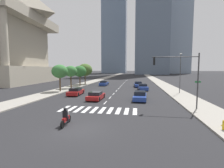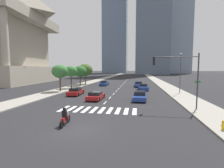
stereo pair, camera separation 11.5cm
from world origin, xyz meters
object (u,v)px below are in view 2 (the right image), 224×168
object	(u,v)px
motorcycle_lead	(65,118)
sedan_red_3	(76,92)
sedan_blue_1	(104,83)
fire_hydrant	(223,125)
street_tree_third	(80,71)
sedan_blue_5	(140,96)
traffic_signal_near	(180,71)
street_tree_nearest	(60,71)
street_tree_second	(71,71)
street_tree_fourth	(85,70)
street_lamp_east	(180,70)
sedan_red_4	(96,96)
sedan_blue_0	(143,87)
sedan_blue_2	(138,85)

from	to	relation	value
motorcycle_lead	sedan_red_3	size ratio (longest dim) A/B	0.44
sedan_blue_1	fire_hydrant	world-z (taller)	sedan_blue_1
fire_hydrant	street_tree_third	distance (m)	36.32
street_tree_third	sedan_blue_5	bearing A→B (deg)	-48.64
traffic_signal_near	street_tree_nearest	xyz separation A→B (m)	(-19.88, 11.33, -0.31)
street_tree_second	street_tree_fourth	size ratio (longest dim) A/B	0.86
street_lamp_east	street_tree_fourth	xyz separation A→B (m)	(-22.91, 14.78, -0.07)
sedan_red_4	street_lamp_east	bearing A→B (deg)	-58.35
street_tree_nearest	sedan_red_3	bearing A→B (deg)	-35.21
street_lamp_east	street_tree_fourth	bearing A→B (deg)	147.17
sedan_blue_0	sedan_blue_1	world-z (taller)	sedan_blue_0
fire_hydrant	street_tree_nearest	world-z (taller)	street_tree_nearest
street_tree_fourth	sedan_blue_2	bearing A→B (deg)	-15.18
sedan_blue_1	sedan_blue_2	xyz separation A→B (m)	(9.33, -2.11, -0.00)
sedan_red_4	street_tree_fourth	distance (m)	24.75
street_tree_second	street_tree_fourth	world-z (taller)	street_tree_fourth
motorcycle_lead	street_lamp_east	distance (m)	23.74
sedan_blue_2	street_tree_fourth	distance (m)	16.38
sedan_red_4	street_tree_nearest	bearing A→B (deg)	54.61
sedan_blue_0	sedan_blue_2	world-z (taller)	sedan_blue_0
fire_hydrant	street_lamp_east	world-z (taller)	street_lamp_east
sedan_blue_5	street_lamp_east	xyz separation A→B (m)	(7.33, 7.31, 3.77)
sedan_red_4	fire_hydrant	distance (m)	16.40
motorcycle_lead	sedan_blue_0	bearing A→B (deg)	-20.29
street_tree_fourth	motorcycle_lead	bearing A→B (deg)	-74.46
traffic_signal_near	street_tree_nearest	size ratio (longest dim) A/B	1.16
sedan_red_4	street_tree_third	distance (m)	20.73
motorcycle_lead	street_tree_fourth	distance (m)	35.45
sedan_blue_1	sedan_red_4	bearing A→B (deg)	-170.07
traffic_signal_near	street_tree_second	distance (m)	26.00
sedan_blue_1	street_tree_nearest	world-z (taller)	street_tree_nearest
sedan_blue_2	sedan_red_4	xyz separation A→B (m)	(-6.33, -18.54, -0.05)
sedan_blue_0	fire_hydrant	xyz separation A→B (m)	(5.03, -23.14, -0.10)
sedan_red_4	street_tree_nearest	size ratio (longest dim) A/B	0.82
motorcycle_lead	street_tree_fourth	xyz separation A→B (m)	(-9.45, 33.96, 3.71)
sedan_red_4	street_tree_nearest	xyz separation A→B (m)	(-9.08, 6.88, 3.52)
motorcycle_lead	sedan_red_4	xyz separation A→B (m)	(-0.37, 11.24, -0.03)
sedan_blue_1	sedan_blue_2	distance (m)	9.56
sedan_blue_2	sedan_red_3	distance (m)	18.41
fire_hydrant	sedan_blue_0	bearing A→B (deg)	102.26
sedan_blue_5	sedan_red_4	bearing A→B (deg)	-81.39
sedan_blue_5	street_lamp_east	world-z (taller)	street_lamp_east
sedan_blue_2	sedan_red_4	bearing A→B (deg)	-23.11
sedan_blue_5	street_tree_nearest	distance (m)	17.14
sedan_blue_1	street_tree_second	bearing A→B (deg)	145.56
fire_hydrant	street_tree_third	size ratio (longest dim) A/B	0.14
traffic_signal_near	sedan_blue_5	bearing A→B (deg)	-49.74
traffic_signal_near	fire_hydrant	bearing A→B (deg)	103.48
motorcycle_lead	sedan_red_3	world-z (taller)	motorcycle_lead
street_tree_second	sedan_red_4	bearing A→B (deg)	-53.61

